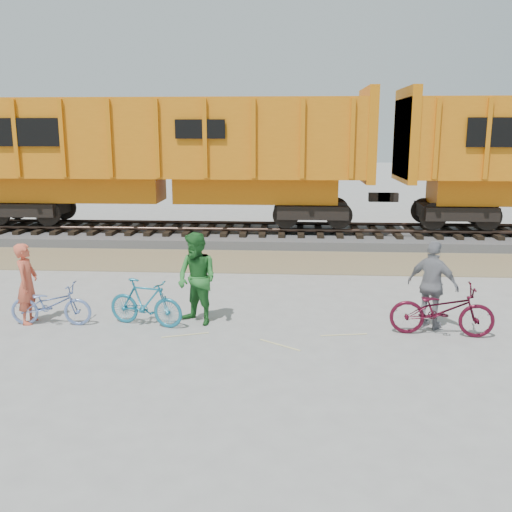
% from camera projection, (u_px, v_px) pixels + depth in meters
% --- Properties ---
extents(ground, '(120.00, 120.00, 0.00)m').
position_uv_depth(ground, '(242.00, 322.00, 11.51)').
color(ground, '#9E9E99').
rests_on(ground, ground).
extents(gravel_strip, '(120.00, 3.00, 0.02)m').
position_uv_depth(gravel_strip, '(258.00, 261.00, 16.87)').
color(gravel_strip, '#8B7756').
rests_on(gravel_strip, ground).
extents(ballast_bed, '(120.00, 4.00, 0.30)m').
position_uv_depth(ballast_bed, '(264.00, 235.00, 20.25)').
color(ballast_bed, slate).
rests_on(ballast_bed, ground).
extents(track, '(120.00, 2.60, 0.24)m').
position_uv_depth(track, '(264.00, 226.00, 20.18)').
color(track, black).
rests_on(track, ballast_bed).
extents(hopper_car_center, '(14.00, 3.13, 4.65)m').
position_uv_depth(hopper_car_center, '(168.00, 154.00, 19.84)').
color(hopper_car_center, black).
rests_on(hopper_car_center, track).
extents(bicycle_blue, '(1.63, 0.61, 0.85)m').
position_uv_depth(bicycle_blue, '(51.00, 304.00, 11.30)').
color(bicycle_blue, '#6982BF').
rests_on(bicycle_blue, ground).
extents(bicycle_teal, '(1.64, 0.82, 0.95)m').
position_uv_depth(bicycle_teal, '(146.00, 303.00, 11.24)').
color(bicycle_teal, '#1B6E8B').
rests_on(bicycle_teal, ground).
extents(bicycle_maroon, '(1.97, 0.87, 1.00)m').
position_uv_depth(bicycle_maroon, '(442.00, 310.00, 10.70)').
color(bicycle_maroon, '#470B1C').
rests_on(bicycle_maroon, ground).
extents(person_solo, '(0.44, 0.62, 1.63)m').
position_uv_depth(person_solo, '(27.00, 284.00, 11.34)').
color(person_solo, '#D4563B').
rests_on(person_solo, ground).
extents(person_man, '(1.14, 1.09, 1.84)m').
position_uv_depth(person_man, '(197.00, 279.00, 11.28)').
color(person_man, '#266D2A').
rests_on(person_man, ground).
extents(person_woman, '(1.07, 0.95, 1.74)m').
position_uv_depth(person_woman, '(433.00, 285.00, 11.01)').
color(person_woman, gray).
rests_on(person_woman, ground).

